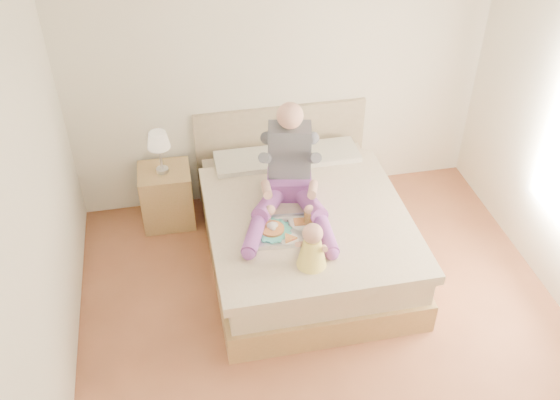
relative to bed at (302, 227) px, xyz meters
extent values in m
cube|color=brown|center=(0.00, -1.08, -0.32)|extent=(4.00, 4.20, 0.01)
cube|color=silver|center=(0.00, -1.08, 2.38)|extent=(4.00, 4.20, 0.02)
cube|color=#EEE7CD|center=(0.00, 1.02, 1.03)|extent=(4.00, 0.02, 2.70)
cube|color=#EEE7CD|center=(-2.00, -1.08, 1.03)|extent=(0.02, 4.20, 2.70)
cube|color=olive|center=(0.00, -0.07, -0.18)|extent=(1.68, 2.13, 0.28)
cube|color=beige|center=(0.00, -0.07, 0.08)|extent=(1.60, 2.05, 0.24)
cube|color=beige|center=(0.00, -0.22, 0.25)|extent=(1.70, 1.80, 0.09)
cube|color=beige|center=(-0.38, 0.68, 0.27)|extent=(0.62, 0.40, 0.14)
cube|color=beige|center=(0.38, 0.68, 0.27)|extent=(0.62, 0.40, 0.14)
cube|color=gray|center=(0.00, 1.01, 0.18)|extent=(1.70, 0.08, 1.00)
cube|color=olive|center=(-1.18, 0.73, -0.02)|extent=(0.50, 0.44, 0.60)
cylinder|color=silver|center=(-1.18, 0.72, 0.30)|extent=(0.11, 0.11, 0.04)
cylinder|color=silver|center=(-1.18, 0.72, 0.44)|extent=(0.02, 0.02, 0.24)
cone|color=beige|center=(-1.18, 0.72, 0.63)|extent=(0.21, 0.21, 0.15)
cube|color=#6E3482|center=(-0.09, 0.15, 0.38)|extent=(0.44, 0.38, 0.18)
cube|color=#3C3C44|center=(-0.08, 0.21, 0.70)|extent=(0.40, 0.29, 0.49)
sphere|color=tan|center=(-0.09, 0.18, 1.06)|extent=(0.22, 0.22, 0.22)
cylinder|color=#6E3482|center=(-0.30, -0.06, 0.37)|extent=(0.40, 0.53, 0.22)
cylinder|color=#6E3482|center=(-0.50, -0.41, 0.36)|extent=(0.29, 0.48, 0.13)
sphere|color=#6E3482|center=(-0.58, -0.62, 0.35)|extent=(0.11, 0.11, 0.11)
cylinder|color=#3C3C44|center=(-0.31, 0.11, 0.72)|extent=(0.18, 0.32, 0.25)
cylinder|color=tan|center=(-0.34, -0.08, 0.54)|extent=(0.11, 0.32, 0.17)
sphere|color=tan|center=(-0.34, -0.24, 0.44)|extent=(0.09, 0.09, 0.09)
cylinder|color=#6E3482|center=(0.02, -0.13, 0.37)|extent=(0.23, 0.54, 0.22)
cylinder|color=#6E3482|center=(0.06, -0.53, 0.36)|extent=(0.14, 0.47, 0.13)
sphere|color=#6E3482|center=(0.05, -0.75, 0.35)|extent=(0.11, 0.11, 0.11)
cylinder|color=#3C3C44|center=(0.09, 0.03, 0.72)|extent=(0.12, 0.31, 0.25)
cylinder|color=tan|center=(0.04, -0.16, 0.54)|extent=(0.17, 0.32, 0.17)
sphere|color=tan|center=(-0.02, -0.30, 0.44)|extent=(0.09, 0.09, 0.09)
cube|color=silver|center=(-0.24, -0.38, 0.30)|extent=(0.54, 0.44, 0.01)
cylinder|color=#3FB7A6|center=(-0.34, -0.36, 0.31)|extent=(0.29, 0.29, 0.02)
cylinder|color=#CC8344|center=(-0.34, -0.36, 0.33)|extent=(0.20, 0.20, 0.02)
cylinder|color=white|center=(-0.39, -0.21, 0.36)|extent=(0.09, 0.09, 0.10)
torus|color=white|center=(-0.34, -0.22, 0.36)|extent=(0.02, 0.07, 0.07)
cylinder|color=#956C49|center=(-0.39, -0.21, 0.40)|extent=(0.08, 0.08, 0.01)
cylinder|color=white|center=(-0.10, -0.31, 0.31)|extent=(0.16, 0.16, 0.01)
cube|color=#CC8344|center=(-0.10, -0.31, 0.33)|extent=(0.10, 0.09, 0.02)
cylinder|color=white|center=(-0.23, -0.49, 0.31)|extent=(0.16, 0.16, 0.01)
ellipsoid|color=#BC1434|center=(-0.21, -0.50, 0.33)|extent=(0.04, 0.03, 0.01)
cylinder|color=white|center=(-0.03, -0.33, 0.37)|extent=(0.08, 0.08, 0.13)
cylinder|color=orange|center=(-0.03, -0.33, 0.37)|extent=(0.07, 0.07, 0.13)
cylinder|color=white|center=(-0.08, -0.51, 0.33)|extent=(0.08, 0.08, 0.04)
cylinder|color=#4D220B|center=(-0.08, -0.51, 0.33)|extent=(0.07, 0.07, 0.03)
cone|color=#FFE650|center=(-0.12, -0.78, 0.42)|extent=(0.24, 0.24, 0.25)
sphere|color=tan|center=(-0.12, -0.78, 0.61)|extent=(0.16, 0.16, 0.16)
cylinder|color=tan|center=(-0.11, -0.66, 0.34)|extent=(0.15, 0.18, 0.06)
sphere|color=tan|center=(-0.07, -0.58, 0.34)|extent=(0.05, 0.05, 0.05)
cylinder|color=tan|center=(-0.20, -0.73, 0.47)|extent=(0.12, 0.13, 0.11)
cylinder|color=tan|center=(-0.03, -0.70, 0.34)|extent=(0.11, 0.19, 0.06)
sphere|color=tan|center=(0.02, -0.62, 0.34)|extent=(0.05, 0.05, 0.05)
cylinder|color=tan|center=(-0.03, -0.81, 0.47)|extent=(0.07, 0.14, 0.11)
camera|label=1|loc=(-1.05, -4.17, 3.66)|focal=40.00mm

